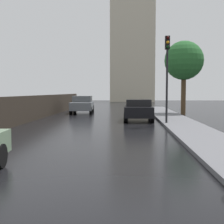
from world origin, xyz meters
name	(u,v)px	position (x,y,z in m)	size (l,w,h in m)	color
ground	(24,192)	(0.00, 0.00, 0.00)	(120.00, 120.00, 0.00)	black
car_grey_near_kerb	(82,104)	(-2.05, 20.65, 0.80)	(2.09, 4.13, 1.54)	slate
car_black_far_ahead	(139,110)	(2.71, 14.29, 0.73)	(1.95, 4.02, 1.42)	black
traffic_light	(167,64)	(4.23, 11.66, 3.52)	(0.26, 0.39, 4.94)	black
street_tree_near	(184,61)	(6.65, 19.71, 4.48)	(3.23, 3.23, 6.14)	#4C3823
distant_tower	(132,52)	(2.68, 53.72, 9.62)	(8.56, 8.27, 19.25)	beige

